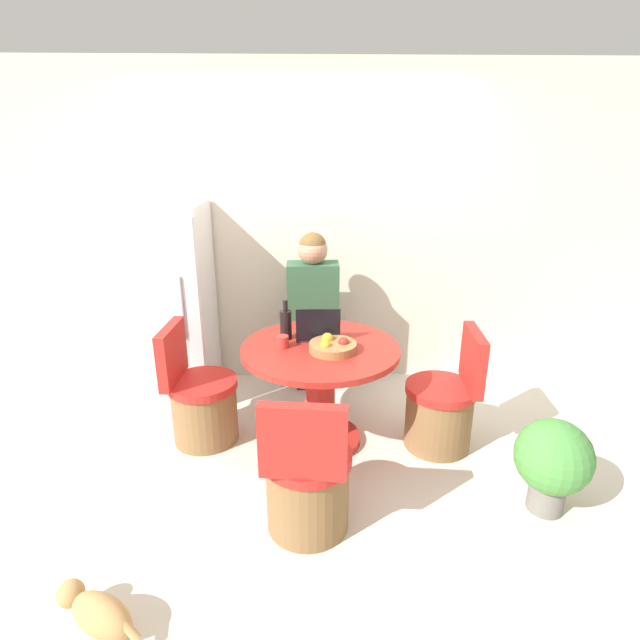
# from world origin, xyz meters

# --- Properties ---
(ground_plane) EXTENTS (12.00, 12.00, 0.00)m
(ground_plane) POSITION_xyz_m (0.00, 0.00, 0.00)
(ground_plane) COLOR beige
(wall_back) EXTENTS (7.00, 0.06, 2.60)m
(wall_back) POSITION_xyz_m (0.00, 1.35, 1.30)
(wall_back) COLOR beige
(wall_back) RESTS_ON ground_plane
(refrigerator) EXTENTS (0.65, 0.65, 1.57)m
(refrigerator) POSITION_xyz_m (-1.12, 0.99, 0.79)
(refrigerator) COLOR white
(refrigerator) RESTS_ON ground_plane
(dining_table) EXTENTS (1.05, 1.05, 0.72)m
(dining_table) POSITION_xyz_m (0.06, 0.26, 0.48)
(dining_table) COLOR #B2261E
(dining_table) RESTS_ON ground_plane
(chair_right_side) EXTENTS (0.48, 0.48, 0.85)m
(chair_right_side) POSITION_xyz_m (0.89, 0.19, 0.28)
(chair_right_side) COLOR brown
(chair_right_side) RESTS_ON ground_plane
(chair_left_side) EXTENTS (0.48, 0.48, 0.85)m
(chair_left_side) POSITION_xyz_m (-0.77, 0.32, 0.28)
(chair_left_side) COLOR brown
(chair_left_side) RESTS_ON ground_plane
(chair_near_camera) EXTENTS (0.48, 0.49, 0.85)m
(chair_near_camera) POSITION_xyz_m (-0.04, -0.57, 0.28)
(chair_near_camera) COLOR brown
(chair_near_camera) RESTS_ON ground_plane
(person_seated) EXTENTS (0.40, 0.37, 1.36)m
(person_seated) POSITION_xyz_m (0.02, 1.01, 0.76)
(person_seated) COLOR #2D2D38
(person_seated) RESTS_ON ground_plane
(laptop) EXTENTS (0.30, 0.22, 0.24)m
(laptop) POSITION_xyz_m (0.05, 0.40, 0.78)
(laptop) COLOR #232328
(laptop) RESTS_ON dining_table
(fruit_bowl) EXTENTS (0.31, 0.31, 0.10)m
(fruit_bowl) POSITION_xyz_m (0.14, 0.19, 0.76)
(fruit_bowl) COLOR olive
(fruit_bowl) RESTS_ON dining_table
(coffee_cup) EXTENTS (0.08, 0.08, 0.08)m
(coffee_cup) POSITION_xyz_m (-0.19, 0.25, 0.76)
(coffee_cup) COLOR #B2332D
(coffee_cup) RESTS_ON dining_table
(bottle) EXTENTS (0.08, 0.08, 0.28)m
(bottle) POSITION_xyz_m (-0.17, 0.41, 0.83)
(bottle) COLOR black
(bottle) RESTS_ON dining_table
(cat) EXTENTS (0.42, 0.29, 0.19)m
(cat) POSITION_xyz_m (-0.94, -1.16, 0.10)
(cat) COLOR tan
(cat) RESTS_ON ground_plane
(potted_plant) EXTENTS (0.42, 0.42, 0.56)m
(potted_plant) POSITION_xyz_m (1.33, -0.47, 0.33)
(potted_plant) COLOR slate
(potted_plant) RESTS_ON ground_plane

